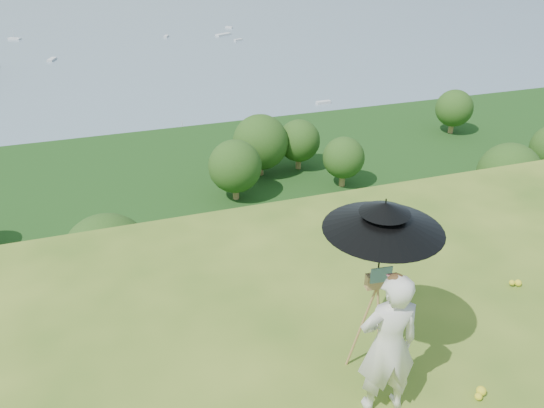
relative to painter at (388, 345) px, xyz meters
name	(u,v)px	position (x,y,z in m)	size (l,w,h in m)	color
forest_slope	(191,345)	(2.11, 33.34, -29.95)	(140.00, 56.00, 22.00)	#0F3911
shoreline_tier	(147,213)	(2.11, 73.34, -36.95)	(170.00, 28.00, 8.00)	#6E6758
bay_water	(99,29)	(2.11, 238.34, -34.95)	(700.00, 700.00, 0.00)	slate
slope_trees	(179,211)	(2.11, 33.34, -15.95)	(110.00, 50.00, 6.00)	#264F17
harbor_town	(142,176)	(2.11, 73.34, -30.45)	(110.00, 22.00, 5.00)	silver
moored_boats	(66,76)	(-10.39, 159.34, -34.60)	(140.00, 140.00, 0.70)	silver
painter	(388,345)	(0.00, 0.00, 0.00)	(0.69, 0.45, 1.89)	beige
field_easel	(374,319)	(0.16, 0.59, -0.15)	(0.61, 0.61, 1.60)	#A37D44
sun_umbrella	(381,243)	(0.16, 0.62, 0.93)	(1.36, 1.36, 1.12)	black
painter_cap	(397,279)	(0.00, 0.00, 0.89)	(0.20, 0.24, 0.10)	#C26A6F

